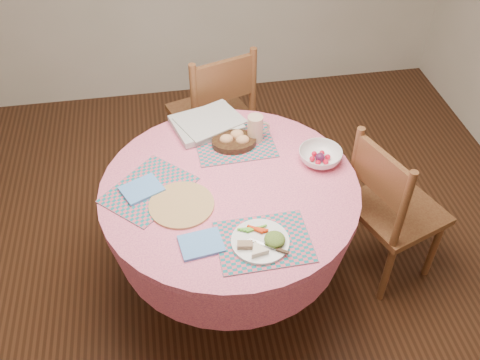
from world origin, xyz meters
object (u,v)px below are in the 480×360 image
object	(u,v)px
dining_table	(230,214)
latte_mug	(256,128)
bread_bowl	(234,140)
chair_right	(390,208)
chair_back	(215,114)
dinner_plate	(262,241)
fruit_bowl	(320,156)
wicker_trivet	(182,205)

from	to	relation	value
dining_table	latte_mug	size ratio (longest dim) A/B	8.71
bread_bowl	chair_right	bearing A→B (deg)	-23.38
chair_back	latte_mug	xyz separation A→B (m)	(0.14, -0.58, 0.31)
dining_table	chair_back	xyz separation A→B (m)	(0.04, 0.91, -0.04)
dinner_plate	latte_mug	size ratio (longest dim) A/B	1.75
fruit_bowl	chair_right	bearing A→B (deg)	-20.29
dining_table	fruit_bowl	xyz separation A→B (m)	(0.47, 0.10, 0.23)
chair_back	dinner_plate	size ratio (longest dim) A/B	4.00
chair_back	fruit_bowl	size ratio (longest dim) A/B	4.53
chair_right	bread_bowl	xyz separation A→B (m)	(-0.77, 0.33, 0.29)
dining_table	chair_back	bearing A→B (deg)	87.20
wicker_trivet	bread_bowl	xyz separation A→B (m)	(0.31, 0.39, 0.03)
dinner_plate	fruit_bowl	size ratio (longest dim) A/B	1.13
chair_back	fruit_bowl	world-z (taller)	chair_back
dinner_plate	latte_mug	distance (m)	0.71
latte_mug	dining_table	bearing A→B (deg)	-120.05
dining_table	fruit_bowl	world-z (taller)	fruit_bowl
dining_table	bread_bowl	xyz separation A→B (m)	(0.07, 0.30, 0.23)
bread_bowl	wicker_trivet	bearing A→B (deg)	-128.30
latte_mug	fruit_bowl	world-z (taller)	latte_mug
chair_right	chair_back	world-z (taller)	chair_back
dining_table	dinner_plate	xyz separation A→B (m)	(0.08, -0.38, 0.22)
fruit_bowl	dinner_plate	bearing A→B (deg)	-128.97
fruit_bowl	wicker_trivet	bearing A→B (deg)	-164.66
wicker_trivet	bread_bowl	size ratio (longest dim) A/B	1.30
chair_right	dinner_plate	distance (m)	0.88
chair_back	fruit_bowl	distance (m)	0.95
chair_right	bread_bowl	size ratio (longest dim) A/B	4.11
dinner_plate	bread_bowl	xyz separation A→B (m)	(-0.01, 0.67, 0.01)
bread_bowl	fruit_bowl	bearing A→B (deg)	-26.13
bread_bowl	fruit_bowl	size ratio (longest dim) A/B	1.05
dining_table	wicker_trivet	bearing A→B (deg)	-158.46
dining_table	chair_back	distance (m)	0.91
dining_table	dinner_plate	distance (m)	0.44
wicker_trivet	bread_bowl	distance (m)	0.50
wicker_trivet	dinner_plate	xyz separation A→B (m)	(0.32, -0.29, 0.02)
bread_bowl	latte_mug	world-z (taller)	latte_mug
dinner_plate	latte_mug	xyz separation A→B (m)	(0.10, 0.70, 0.05)
dining_table	chair_back	size ratio (longest dim) A/B	1.24
chair_back	bread_bowl	distance (m)	0.66
chair_right	fruit_bowl	distance (m)	0.49
chair_right	wicker_trivet	distance (m)	1.11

